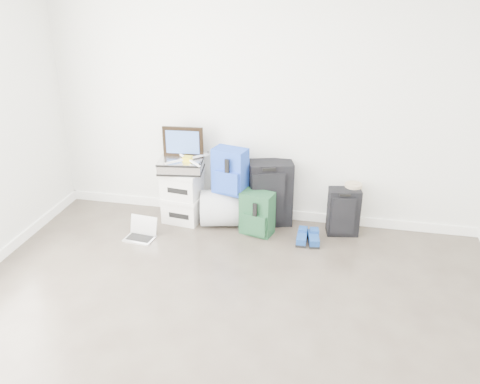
% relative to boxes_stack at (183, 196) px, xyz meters
% --- Properties ---
extents(ground, '(5.00, 5.00, 0.00)m').
position_rel_boxes_stack_xyz_m(ground, '(0.82, -2.22, -0.29)').
color(ground, '#3A312A').
rests_on(ground, ground).
extents(room_envelope, '(4.52, 5.02, 2.71)m').
position_rel_boxes_stack_xyz_m(room_envelope, '(0.82, -2.21, 1.44)').
color(room_envelope, silver).
rests_on(room_envelope, ground).
extents(boxes_stack, '(0.44, 0.37, 0.57)m').
position_rel_boxes_stack_xyz_m(boxes_stack, '(0.00, 0.00, 0.00)').
color(boxes_stack, silver).
rests_on(boxes_stack, ground).
extents(briefcase, '(0.48, 0.38, 0.13)m').
position_rel_boxes_stack_xyz_m(briefcase, '(0.00, 0.00, 0.35)').
color(briefcase, '#B2B2B7').
rests_on(briefcase, boxes_stack).
extents(painting, '(0.42, 0.06, 0.32)m').
position_rel_boxes_stack_xyz_m(painting, '(-0.00, 0.10, 0.57)').
color(painting, black).
rests_on(painting, briefcase).
extents(drone, '(0.37, 0.37, 0.05)m').
position_rel_boxes_stack_xyz_m(drone, '(0.08, -0.02, 0.43)').
color(drone, gold).
rests_on(drone, briefcase).
extents(duffel_bag, '(0.69, 0.51, 0.39)m').
position_rel_boxes_stack_xyz_m(duffel_bag, '(0.52, 0.01, -0.09)').
color(duffel_bag, gray).
rests_on(duffel_bag, ground).
extents(blue_backpack, '(0.37, 0.31, 0.47)m').
position_rel_boxes_stack_xyz_m(blue_backpack, '(0.52, -0.02, 0.33)').
color(blue_backpack, '#192FA3').
rests_on(blue_backpack, duffel_bag).
extents(large_suitcase, '(0.50, 0.39, 0.69)m').
position_rel_boxes_stack_xyz_m(large_suitcase, '(0.92, 0.13, 0.06)').
color(large_suitcase, black).
rests_on(large_suitcase, ground).
extents(green_backpack, '(0.36, 0.30, 0.45)m').
position_rel_boxes_stack_xyz_m(green_backpack, '(0.83, -0.13, -0.07)').
color(green_backpack, '#14381D').
rests_on(green_backpack, ground).
extents(carry_on, '(0.34, 0.25, 0.49)m').
position_rel_boxes_stack_xyz_m(carry_on, '(1.68, 0.05, -0.04)').
color(carry_on, black).
rests_on(carry_on, ground).
extents(shoes, '(0.24, 0.27, 0.09)m').
position_rel_boxes_stack_xyz_m(shoes, '(1.36, -0.20, -0.24)').
color(shoes, black).
rests_on(shoes, ground).
extents(rolled_rug, '(0.17, 0.17, 0.53)m').
position_rel_boxes_stack_xyz_m(rolled_rug, '(1.76, 0.14, -0.02)').
color(rolled_rug, tan).
rests_on(rolled_rug, ground).
extents(laptop, '(0.31, 0.24, 0.21)m').
position_rel_boxes_stack_xyz_m(laptop, '(-0.30, -0.45, -0.24)').
color(laptop, silver).
rests_on(laptop, ground).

